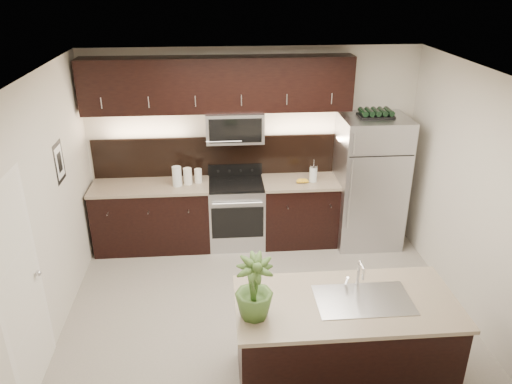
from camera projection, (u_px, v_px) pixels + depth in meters
The scene contains 12 objects.
ground at pixel (266, 315), 5.68m from camera, with size 4.50×4.50×0.00m, color gray.
room_walls at pixel (257, 180), 4.94m from camera, with size 4.52×4.02×2.71m.
counter_run at pixel (222, 214), 6.99m from camera, with size 3.51×0.65×0.94m.
upper_fixtures at pixel (220, 93), 6.44m from camera, with size 3.49×0.40×1.66m.
island at pixel (343, 343), 4.57m from camera, with size 1.96×0.96×0.94m.
sink_faucet at pixel (363, 298), 4.39m from camera, with size 0.84×0.50×0.28m.
refrigerator at pixel (369, 181), 6.90m from camera, with size 0.88×0.80×1.83m, color #B2B2B7.
wine_rack at pixel (376, 113), 6.50m from camera, with size 0.45×0.28×0.11m.
plant at pixel (254, 288), 4.08m from camera, with size 0.32×0.32×0.57m, color #3A5923.
canisters at pixel (185, 176), 6.70m from camera, with size 0.39×0.20×0.27m.
french_press at pixel (313, 173), 6.79m from camera, with size 0.11×0.11×0.31m.
bananas at pixel (299, 181), 6.79m from camera, with size 0.18×0.14×0.05m, color gold.
Camera 1 is at (-0.49, -4.58, 3.61)m, focal length 35.00 mm.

